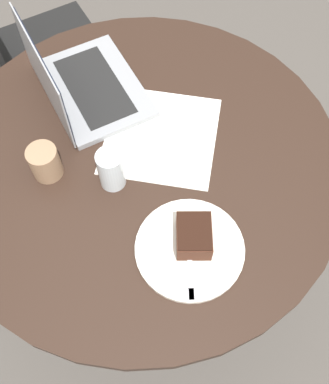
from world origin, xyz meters
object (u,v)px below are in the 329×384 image
(plate, at_px, (190,249))
(chair, at_px, (32,52))
(laptop, at_px, (83,85))
(coffee_glass, at_px, (45,162))

(plate, bearing_deg, chair, 124.33)
(plate, xyz_separation_m, laptop, (-0.31, 0.46, 0.03))
(chair, bearing_deg, plate, 2.21)
(coffee_glass, bearing_deg, chair, 109.80)
(plate, relative_size, coffee_glass, 2.84)
(plate, distance_m, coffee_glass, 0.42)
(laptop, bearing_deg, coffee_glass, -43.12)
(chair, distance_m, laptop, 0.64)
(chair, height_order, plate, chair)
(chair, bearing_deg, laptop, 2.61)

